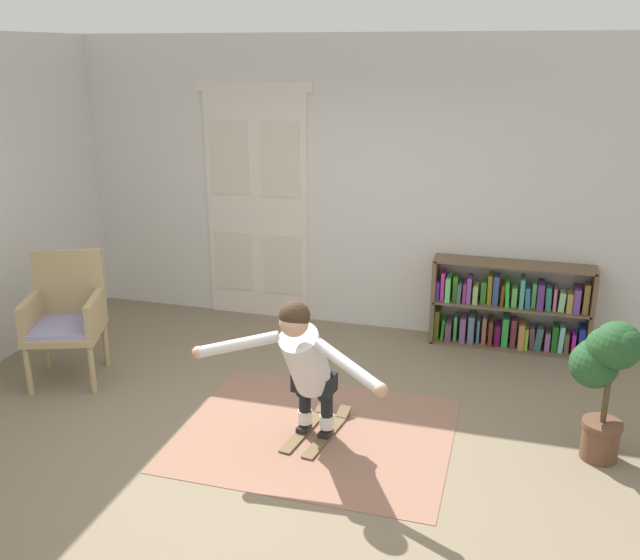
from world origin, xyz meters
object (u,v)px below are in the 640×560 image
(potted_plant, at_px, (605,365))
(person_skier, at_px, (305,359))
(skis_pair, at_px, (317,429))
(wicker_chair, at_px, (66,314))
(bookshelf, at_px, (509,310))

(potted_plant, relative_size, person_skier, 0.71)
(potted_plant, xyz_separation_m, skis_pair, (-1.98, -0.27, -0.66))
(potted_plant, xyz_separation_m, person_skier, (-2.01, -0.48, 0.00))
(wicker_chair, xyz_separation_m, person_skier, (2.32, -0.54, 0.11))
(bookshelf, relative_size, person_skier, 1.04)
(person_skier, bearing_deg, wicker_chair, 166.99)
(skis_pair, bearing_deg, person_skier, -98.45)
(wicker_chair, bearing_deg, bookshelf, 25.17)
(potted_plant, height_order, skis_pair, potted_plant)
(bookshelf, distance_m, person_skier, 2.65)
(wicker_chair, relative_size, person_skier, 0.77)
(potted_plant, bearing_deg, bookshelf, 110.36)
(person_skier, bearing_deg, skis_pair, 81.55)
(skis_pair, xyz_separation_m, person_skier, (-0.03, -0.21, 0.66))
(bookshelf, height_order, person_skier, person_skier)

